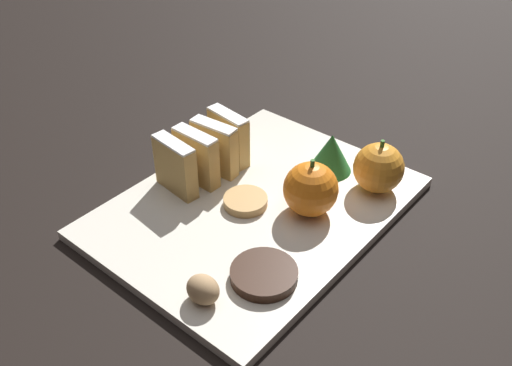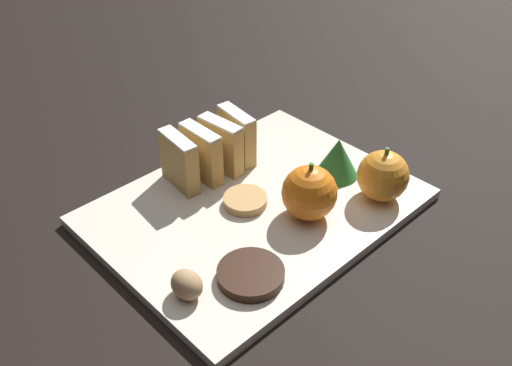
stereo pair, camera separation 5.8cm
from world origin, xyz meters
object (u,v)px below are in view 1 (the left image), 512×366
Objects in this scene: orange_far at (379,168)px; chocolate_cookie at (264,274)px; orange_near at (311,189)px; walnut at (203,289)px.

orange_far is 1.00× the size of chocolate_cookie.
orange_near reaches higher than walnut.
walnut is at bearing -89.67° from orange_near.
walnut is (-0.04, -0.27, -0.02)m from orange_far.
orange_far is at bearing 67.11° from orange_near.
walnut is at bearing -97.75° from orange_far.
orange_far is at bearing 87.44° from chocolate_cookie.
orange_far is 0.21m from chocolate_cookie.
orange_near is at bearing 90.33° from walnut.
orange_near is at bearing -112.89° from orange_far.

